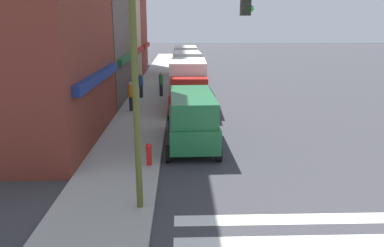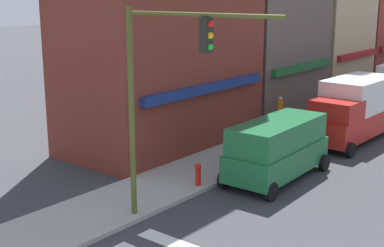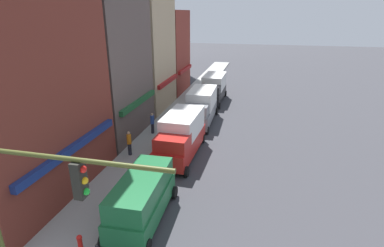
{
  "view_description": "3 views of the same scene",
  "coord_description": "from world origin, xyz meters",
  "px_view_note": "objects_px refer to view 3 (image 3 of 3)",
  "views": [
    {
      "loc": [
        -5.95,
        5.19,
        5.33
      ],
      "look_at": [
        10.11,
        4.7,
        1.0
      ],
      "focal_mm": 35.0,
      "sensor_mm": 36.0,
      "label": 1
    },
    {
      "loc": [
        -7.34,
        -5.17,
        7.06
      ],
      "look_at": [
        4.0,
        4.0,
        3.5
      ],
      "focal_mm": 50.0,
      "sensor_mm": 36.0,
      "label": 2
    },
    {
      "loc": [
        -1.38,
        -0.45,
        9.68
      ],
      "look_at": [
        20.83,
        4.7,
        1.2
      ],
      "focal_mm": 28.0,
      "sensor_mm": 36.0,
      "label": 3
    }
  ],
  "objects_px": {
    "fire_hydrant": "(80,243)",
    "pedestrian_blue_shirt": "(152,123)",
    "box_truck_grey": "(201,106)",
    "box_truck_black": "(213,88)",
    "pedestrian_orange_vest": "(129,143)",
    "traffic_signal": "(29,218)",
    "box_truck_red": "(181,135)",
    "pedestrian_green_top": "(170,122)",
    "van_green": "(142,197)"
  },
  "relations": [
    {
      "from": "box_truck_grey",
      "to": "box_truck_black",
      "type": "bearing_deg",
      "value": -1.5
    },
    {
      "from": "fire_hydrant",
      "to": "pedestrian_blue_shirt",
      "type": "bearing_deg",
      "value": 7.0
    },
    {
      "from": "box_truck_grey",
      "to": "pedestrian_blue_shirt",
      "type": "distance_m",
      "value": 5.17
    },
    {
      "from": "traffic_signal",
      "to": "van_green",
      "type": "xyz_separation_m",
      "value": [
        6.11,
        -0.5,
        -3.31
      ]
    },
    {
      "from": "traffic_signal",
      "to": "pedestrian_blue_shirt",
      "type": "distance_m",
      "value": 17.19
    },
    {
      "from": "box_truck_black",
      "to": "box_truck_grey",
      "type": "bearing_deg",
      "value": -179.66
    },
    {
      "from": "box_truck_grey",
      "to": "box_truck_black",
      "type": "relative_size",
      "value": 1.01
    },
    {
      "from": "box_truck_black",
      "to": "fire_hydrant",
      "type": "bearing_deg",
      "value": 176.35
    },
    {
      "from": "box_truck_black",
      "to": "fire_hydrant",
      "type": "xyz_separation_m",
      "value": [
        -24.33,
        1.7,
        -0.97
      ]
    },
    {
      "from": "pedestrian_orange_vest",
      "to": "pedestrian_green_top",
      "type": "height_order",
      "value": "same"
    },
    {
      "from": "traffic_signal",
      "to": "pedestrian_blue_shirt",
      "type": "height_order",
      "value": "traffic_signal"
    },
    {
      "from": "pedestrian_blue_shirt",
      "to": "fire_hydrant",
      "type": "relative_size",
      "value": 2.1
    },
    {
      "from": "van_green",
      "to": "pedestrian_orange_vest",
      "type": "height_order",
      "value": "van_green"
    },
    {
      "from": "van_green",
      "to": "box_truck_black",
      "type": "distance_m",
      "value": 21.55
    },
    {
      "from": "traffic_signal",
      "to": "pedestrian_orange_vest",
      "type": "xyz_separation_m",
      "value": [
        12.39,
        3.01,
        -3.52
      ]
    },
    {
      "from": "box_truck_grey",
      "to": "fire_hydrant",
      "type": "distance_m",
      "value": 17.29
    },
    {
      "from": "box_truck_grey",
      "to": "pedestrian_orange_vest",
      "type": "bearing_deg",
      "value": 155.13
    },
    {
      "from": "box_truck_black",
      "to": "pedestrian_orange_vest",
      "type": "xyz_separation_m",
      "value": [
        -15.27,
        3.51,
        -0.51
      ]
    },
    {
      "from": "box_truck_red",
      "to": "pedestrian_blue_shirt",
      "type": "distance_m",
      "value": 4.65
    },
    {
      "from": "box_truck_black",
      "to": "pedestrian_orange_vest",
      "type": "height_order",
      "value": "box_truck_black"
    },
    {
      "from": "box_truck_black",
      "to": "pedestrian_orange_vest",
      "type": "relative_size",
      "value": 3.51
    },
    {
      "from": "box_truck_red",
      "to": "box_truck_black",
      "type": "xyz_separation_m",
      "value": [
        14.27,
        0.0,
        0.0
      ]
    },
    {
      "from": "box_truck_black",
      "to": "fire_hydrant",
      "type": "distance_m",
      "value": 24.41
    },
    {
      "from": "van_green",
      "to": "box_truck_black",
      "type": "bearing_deg",
      "value": -1.67
    },
    {
      "from": "box_truck_grey",
      "to": "box_truck_black",
      "type": "xyz_separation_m",
      "value": [
        7.15,
        0.0,
        0.0
      ]
    },
    {
      "from": "box_truck_grey",
      "to": "pedestrian_blue_shirt",
      "type": "relative_size",
      "value": 3.53
    },
    {
      "from": "traffic_signal",
      "to": "pedestrian_orange_vest",
      "type": "bearing_deg",
      "value": 13.66
    },
    {
      "from": "box_truck_red",
      "to": "box_truck_grey",
      "type": "xyz_separation_m",
      "value": [
        7.12,
        0.0,
        0.0
      ]
    },
    {
      "from": "box_truck_red",
      "to": "pedestrian_green_top",
      "type": "xyz_separation_m",
      "value": [
        3.69,
        1.92,
        -0.51
      ]
    },
    {
      "from": "traffic_signal",
      "to": "pedestrian_green_top",
      "type": "height_order",
      "value": "traffic_signal"
    },
    {
      "from": "pedestrian_orange_vest",
      "to": "pedestrian_green_top",
      "type": "xyz_separation_m",
      "value": [
        4.69,
        -1.59,
        0.0
      ]
    },
    {
      "from": "box_truck_black",
      "to": "van_green",
      "type": "bearing_deg",
      "value": -179.66
    },
    {
      "from": "van_green",
      "to": "pedestrian_orange_vest",
      "type": "distance_m",
      "value": 7.2
    },
    {
      "from": "pedestrian_orange_vest",
      "to": "pedestrian_blue_shirt",
      "type": "bearing_deg",
      "value": -25.36
    },
    {
      "from": "traffic_signal",
      "to": "pedestrian_green_top",
      "type": "relative_size",
      "value": 3.79
    },
    {
      "from": "box_truck_red",
      "to": "fire_hydrant",
      "type": "height_order",
      "value": "box_truck_red"
    },
    {
      "from": "traffic_signal",
      "to": "pedestrian_orange_vest",
      "type": "relative_size",
      "value": 3.79
    },
    {
      "from": "box_truck_red",
      "to": "pedestrian_blue_shirt",
      "type": "xyz_separation_m",
      "value": [
        3.2,
        3.33,
        -0.51
      ]
    },
    {
      "from": "box_truck_black",
      "to": "pedestrian_blue_shirt",
      "type": "distance_m",
      "value": 11.57
    },
    {
      "from": "pedestrian_orange_vest",
      "to": "fire_hydrant",
      "type": "distance_m",
      "value": 9.25
    },
    {
      "from": "box_truck_grey",
      "to": "pedestrian_blue_shirt",
      "type": "xyz_separation_m",
      "value": [
        -3.92,
        3.33,
        -0.51
      ]
    },
    {
      "from": "traffic_signal",
      "to": "box_truck_black",
      "type": "bearing_deg",
      "value": -1.03
    },
    {
      "from": "traffic_signal",
      "to": "box_truck_red",
      "type": "xyz_separation_m",
      "value": [
        13.38,
        -0.5,
        -3.01
      ]
    },
    {
      "from": "van_green",
      "to": "pedestrian_orange_vest",
      "type": "xyz_separation_m",
      "value": [
        6.28,
        3.51,
        -0.21
      ]
    },
    {
      "from": "pedestrian_orange_vest",
      "to": "box_truck_red",
      "type": "bearing_deg",
      "value": -97.08
    },
    {
      "from": "traffic_signal",
      "to": "van_green",
      "type": "distance_m",
      "value": 6.96
    },
    {
      "from": "van_green",
      "to": "fire_hydrant",
      "type": "bearing_deg",
      "value": 146.93
    },
    {
      "from": "pedestrian_green_top",
      "to": "fire_hydrant",
      "type": "relative_size",
      "value": 2.1
    },
    {
      "from": "box_truck_grey",
      "to": "box_truck_red",
      "type": "bearing_deg",
      "value": 178.5
    },
    {
      "from": "box_truck_red",
      "to": "pedestrian_green_top",
      "type": "bearing_deg",
      "value": 29.02
    }
  ]
}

